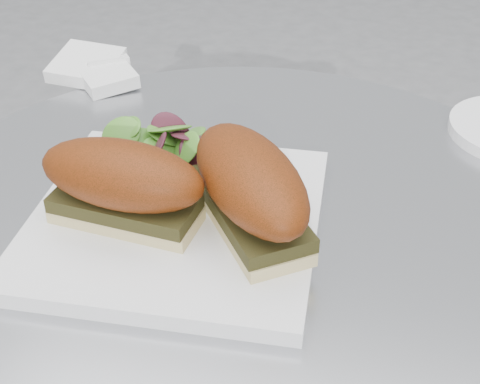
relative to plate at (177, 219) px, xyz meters
The scene contains 6 objects.
table 0.26m from the plate, 28.68° to the left, with size 0.70×0.70×0.73m.
plate is the anchor object (origin of this frame).
sandwich_left 0.07m from the plate, 147.55° to the right, with size 0.16×0.08×0.08m.
sandwich_right 0.09m from the plate, ahead, with size 0.17×0.19×0.08m.
salad 0.09m from the plate, 114.90° to the left, with size 0.09×0.09×0.05m, color #539A32, non-canonical shape.
napkin 0.34m from the plate, 128.12° to the left, with size 0.11×0.11×0.02m, color white, non-canonical shape.
Camera 1 is at (0.14, -0.50, 1.12)m, focal length 50.00 mm.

